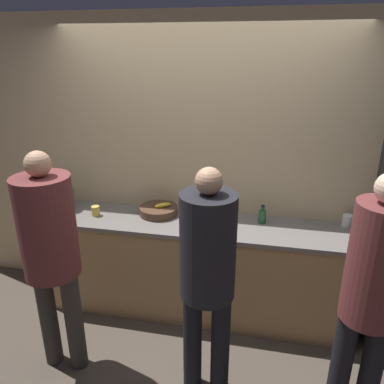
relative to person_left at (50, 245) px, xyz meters
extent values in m
plane|color=#4C4238|center=(0.86, 0.52, -1.04)|extent=(14.00, 14.00, 0.00)
cube|color=#D6BC8C|center=(0.86, 1.14, 0.26)|extent=(5.20, 0.06, 2.60)
cube|color=tan|center=(0.86, 0.85, -0.60)|extent=(2.70, 0.57, 0.87)
cube|color=slate|center=(0.86, 0.85, -0.15)|extent=(2.73, 0.60, 0.03)
cylinder|color=#38332D|center=(-0.11, 0.00, -0.63)|extent=(0.13, 0.13, 0.82)
cylinder|color=#38332D|center=(0.11, 0.00, -0.63)|extent=(0.13, 0.13, 0.82)
cylinder|color=brown|center=(0.00, 0.00, 0.14)|extent=(0.38, 0.38, 0.71)
sphere|color=tan|center=(0.00, 0.00, 0.58)|extent=(0.17, 0.17, 0.17)
cylinder|color=black|center=(1.00, 0.00, -0.64)|extent=(0.13, 0.13, 0.80)
cylinder|color=black|center=(1.20, 0.00, -0.64)|extent=(0.13, 0.13, 0.80)
cylinder|color=black|center=(1.10, 0.00, 0.11)|extent=(0.36, 0.36, 0.70)
sphere|color=tan|center=(1.10, 0.00, 0.54)|extent=(0.17, 0.17, 0.17)
cylinder|color=black|center=(1.97, -0.07, -0.62)|extent=(0.13, 0.13, 0.82)
cylinder|color=black|center=(2.15, -0.07, -0.62)|extent=(0.13, 0.13, 0.82)
cylinder|color=brown|center=(2.06, -0.07, 0.15)|extent=(0.32, 0.32, 0.72)
cylinder|color=#4C3323|center=(0.49, 0.94, -0.10)|extent=(0.34, 0.34, 0.07)
ellipsoid|color=yellow|center=(0.54, 0.94, -0.04)|extent=(0.15, 0.12, 0.04)
cylinder|color=#ADA393|center=(1.01, 0.94, -0.07)|extent=(0.11, 0.11, 0.13)
cylinder|color=#99754C|center=(1.00, 0.94, 0.02)|extent=(0.01, 0.05, 0.19)
cylinder|color=#99754C|center=(1.02, 0.95, 0.02)|extent=(0.03, 0.04, 0.19)
cylinder|color=#99754C|center=(1.01, 0.93, 0.02)|extent=(0.04, 0.01, 0.19)
cylinder|color=#236033|center=(1.42, 0.95, -0.08)|extent=(0.06, 0.06, 0.11)
cylinder|color=#236033|center=(1.42, 0.95, -0.01)|extent=(0.03, 0.03, 0.04)
cylinder|color=black|center=(1.42, 0.95, 0.02)|extent=(0.03, 0.03, 0.01)
cylinder|color=gold|center=(-0.05, 0.80, -0.09)|extent=(0.07, 0.07, 0.09)
cylinder|color=white|center=(2.12, 1.03, -0.09)|extent=(0.08, 0.08, 0.10)
cylinder|color=#3D3D42|center=(-0.36, 0.87, -0.08)|extent=(0.11, 0.11, 0.12)
sphere|color=#2D6B33|center=(-0.36, 0.87, 0.04)|extent=(0.14, 0.14, 0.14)
camera|label=1|loc=(1.42, -2.03, 1.25)|focal=35.00mm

